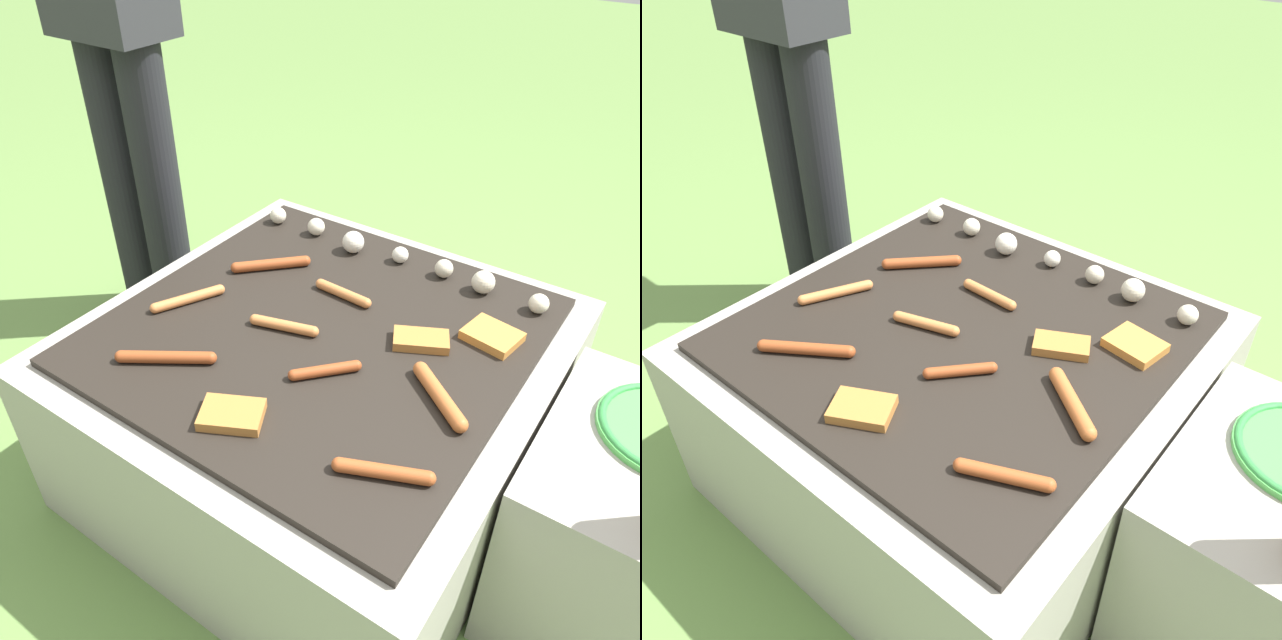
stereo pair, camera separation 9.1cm
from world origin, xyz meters
TOP-DOWN VIEW (x-y plane):
  - ground_plane at (0.00, 0.00)m, footprint 14.00×14.00m
  - grill at (0.00, 0.00)m, footprint 0.95×0.95m
  - side_ledge at (0.67, 0.03)m, footprint 0.37×0.45m
  - sausage_front_left at (-0.19, -0.27)m, footprint 0.17×0.12m
  - sausage_mid_left at (0.09, -0.12)m, footprint 0.11×0.11m
  - sausage_mid_right at (-0.23, 0.13)m, footprint 0.14×0.15m
  - sausage_back_right at (-0.06, -0.05)m, footprint 0.15×0.06m
  - sausage_back_center at (0.31, -0.27)m, footprint 0.16×0.08m
  - sausage_front_right at (-0.02, 0.12)m, footprint 0.15×0.03m
  - sausage_front_center at (-0.29, -0.09)m, footprint 0.09×0.16m
  - sausage_back_left at (0.31, -0.06)m, footprint 0.15×0.12m
  - bread_slice_center at (0.02, -0.31)m, footprint 0.13×0.12m
  - bread_slice_right at (0.20, 0.07)m, footprint 0.13×0.11m
  - bread_slice_left at (0.32, 0.17)m, footprint 0.12×0.10m
  - mushroom_row at (0.01, 0.32)m, footprint 0.77×0.07m

SIDE VIEW (x-z plane):
  - ground_plane at x=0.00m, z-range 0.00..0.00m
  - grill at x=0.00m, z-range 0.00..0.45m
  - side_ledge at x=0.67m, z-range 0.00..0.45m
  - bread_slice_center at x=0.02m, z-range 0.45..0.47m
  - bread_slice_right at x=0.20m, z-range 0.45..0.47m
  - bread_slice_left at x=0.32m, z-range 0.45..0.47m
  - sausage_mid_left at x=0.09m, z-range 0.45..0.47m
  - sausage_front_center at x=-0.29m, z-range 0.45..0.47m
  - sausage_front_right at x=-0.02m, z-range 0.45..0.47m
  - sausage_back_right at x=-0.06m, z-range 0.45..0.47m
  - sausage_back_center at x=0.31m, z-range 0.45..0.47m
  - sausage_front_left at x=-0.19m, z-range 0.45..0.47m
  - sausage_mid_right at x=-0.23m, z-range 0.45..0.47m
  - sausage_back_left at x=0.31m, z-range 0.45..0.48m
  - mushroom_row at x=0.01m, z-range 0.44..0.50m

